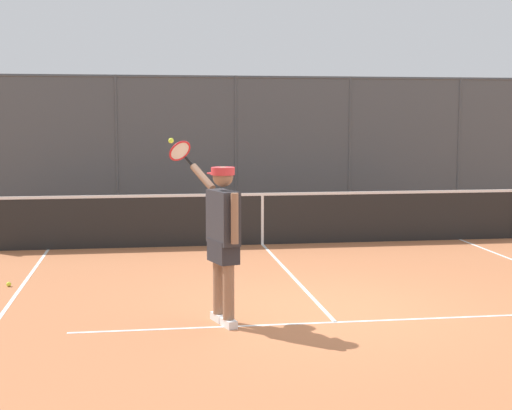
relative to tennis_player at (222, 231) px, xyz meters
name	(u,v)px	position (x,y,z in m)	size (l,w,h in m)	color
ground_plane	(324,310)	(-1.29, -0.41, -1.07)	(60.00, 60.00, 0.00)	#B76B42
court_line_markings	(341,328)	(-1.29, 0.39, -1.07)	(7.78, 9.97, 0.01)	white
fence_backdrop	(233,154)	(-1.29, -10.04, 0.38)	(19.60, 1.37, 3.32)	#474C51
tennis_net	(262,218)	(-1.29, -5.33, -0.58)	(10.00, 0.09, 1.07)	#2D2D2D
tennis_player	(222,231)	(0.00, 0.00, 0.00)	(0.79, 1.33, 2.09)	silver
tennis_ball_by_sideline	(9,284)	(2.75, -2.34, -1.04)	(0.07, 0.07, 0.07)	#CCDB33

